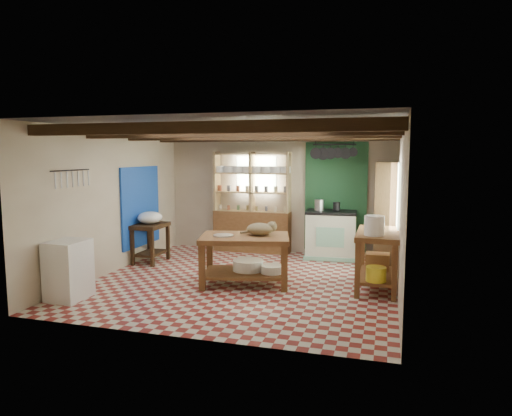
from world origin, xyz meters
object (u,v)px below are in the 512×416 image
(stove, at_px, (331,234))
(white_cabinet, at_px, (68,270))
(work_table, at_px, (245,260))
(prep_table, at_px, (151,243))
(right_counter, at_px, (377,260))
(cat, at_px, (260,229))

(stove, xyz_separation_m, white_cabinet, (-3.43, -3.78, -0.06))
(work_table, bearing_deg, prep_table, 144.03)
(work_table, bearing_deg, right_counter, -4.85)
(right_counter, bearing_deg, prep_table, 172.35)
(work_table, bearing_deg, stove, 50.05)
(white_cabinet, height_order, right_counter, right_counter)
(work_table, xyz_separation_m, stove, (1.14, 2.31, 0.09))
(white_cabinet, xyz_separation_m, right_counter, (4.40, 1.80, 0.02))
(work_table, height_order, stove, stove)
(cat, bearing_deg, right_counter, -17.00)
(white_cabinet, distance_m, right_counter, 4.76)
(work_table, bearing_deg, cat, 11.31)
(prep_table, bearing_deg, work_table, -22.95)
(work_table, height_order, cat, cat)
(stove, bearing_deg, prep_table, -161.46)
(cat, bearing_deg, white_cabinet, -171.46)
(stove, height_order, white_cabinet, stove)
(stove, xyz_separation_m, prep_table, (-3.41, -1.38, -0.11))
(cat, bearing_deg, stove, 43.89)
(work_table, distance_m, right_counter, 2.14)
(prep_table, bearing_deg, right_counter, -8.47)
(work_table, height_order, white_cabinet, white_cabinet)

